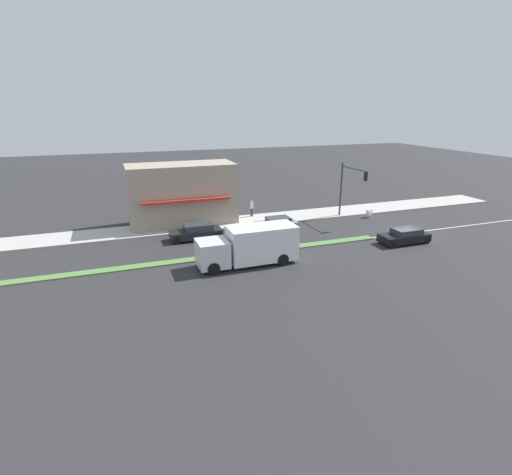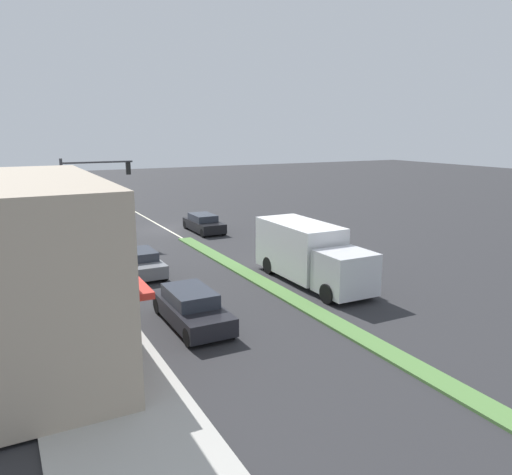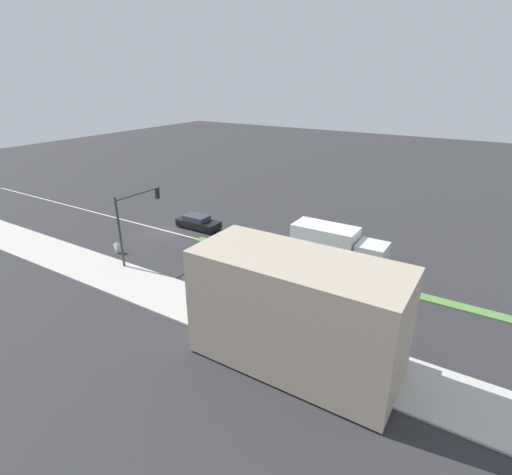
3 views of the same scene
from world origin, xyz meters
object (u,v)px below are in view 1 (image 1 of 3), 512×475
at_px(pedestrian, 252,208).
at_px(suv_grey, 277,224).
at_px(warning_aframe_sign, 369,214).
at_px(delivery_truck, 251,245).
at_px(suv_black, 405,236).
at_px(sedan_dark, 196,232).
at_px(traffic_signal_main, 349,183).

height_order(pedestrian, suv_grey, pedestrian).
relative_size(pedestrian, warning_aframe_sign, 2.09).
relative_size(delivery_truck, suv_grey, 1.91).
distance_m(suv_black, sedan_dark, 18.29).
relative_size(suv_grey, sedan_dark, 0.86).
xyz_separation_m(traffic_signal_main, pedestrian, (4.20, 9.12, -2.86)).
bearing_deg(suv_grey, pedestrian, 7.33).
bearing_deg(sedan_dark, delivery_truck, -159.75).
height_order(pedestrian, warning_aframe_sign, pedestrian).
bearing_deg(sedan_dark, traffic_signal_main, -86.03).
height_order(suv_grey, sedan_dark, sedan_dark).
height_order(pedestrian, sedan_dark, pedestrian).
xyz_separation_m(pedestrian, sedan_dark, (-5.32, 7.10, -0.37)).
xyz_separation_m(warning_aframe_sign, sedan_dark, (-0.92, 18.86, 0.25)).
distance_m(warning_aframe_sign, suv_grey, 11.11).
distance_m(pedestrian, sedan_dark, 8.88).
bearing_deg(suv_black, warning_aframe_sign, -14.09).
bearing_deg(pedestrian, warning_aframe_sign, -110.53).
distance_m(traffic_signal_main, pedestrian, 10.44).
height_order(warning_aframe_sign, delivery_truck, delivery_truck).
bearing_deg(sedan_dark, suv_grey, -90.00).
bearing_deg(suv_black, traffic_signal_main, 4.08).
bearing_deg(pedestrian, suv_black, -142.19).
bearing_deg(suv_black, pedestrian, 37.81).
xyz_separation_m(traffic_signal_main, suv_black, (-8.32, -0.59, -3.27)).
bearing_deg(traffic_signal_main, delivery_truck, 121.53).
bearing_deg(warning_aframe_sign, pedestrian, 69.47).
height_order(traffic_signal_main, suv_grey, traffic_signal_main).
bearing_deg(suv_black, suv_grey, 51.43).
height_order(traffic_signal_main, sedan_dark, traffic_signal_main).
xyz_separation_m(delivery_truck, sedan_dark, (7.20, 2.66, -0.79)).
bearing_deg(warning_aframe_sign, suv_grey, 94.75).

